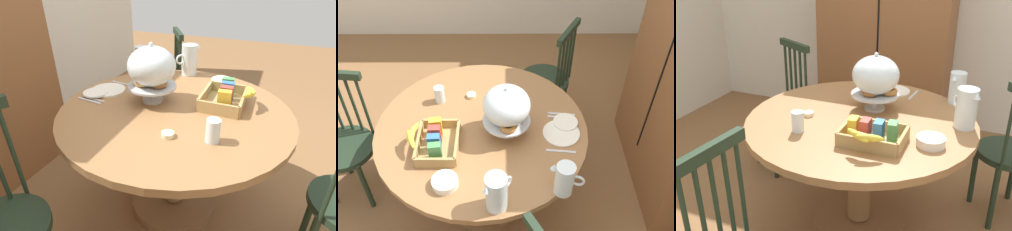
% 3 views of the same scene
% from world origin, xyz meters
% --- Properties ---
extents(wooden_armoire, '(1.18, 0.60, 1.96)m').
position_xyz_m(wooden_armoire, '(-0.41, 1.50, 0.98)').
color(wooden_armoire, brown).
rests_on(wooden_armoire, ground_plane).
extents(dining_table, '(1.28, 1.28, 0.74)m').
position_xyz_m(dining_table, '(-0.14, 0.10, 0.54)').
color(dining_table, olive).
rests_on(dining_table, ground_plane).
extents(windsor_chair_by_cabinet, '(0.45, 0.45, 0.97)m').
position_xyz_m(windsor_chair_by_cabinet, '(0.69, 0.54, 0.45)').
color(windsor_chair_by_cabinet, '#1E2D1E').
rests_on(windsor_chair_by_cabinet, ground_plane).
extents(windsor_chair_facing_door, '(0.45, 0.45, 0.97)m').
position_xyz_m(windsor_chair_facing_door, '(-0.95, 0.58, 0.45)').
color(windsor_chair_facing_door, '#1E2D1E').
rests_on(windsor_chair_facing_door, ground_plane).
extents(pastry_stand_with_dome, '(0.28, 0.28, 0.34)m').
position_xyz_m(pastry_stand_with_dome, '(-0.11, 0.25, 0.94)').
color(pastry_stand_with_dome, silver).
rests_on(pastry_stand_with_dome, dining_table).
extents(orange_juice_pitcher, '(0.16, 0.15, 0.22)m').
position_xyz_m(orange_juice_pitcher, '(0.40, 0.20, 0.84)').
color(orange_juice_pitcher, silver).
rests_on(orange_juice_pitcher, dining_table).
extents(milk_pitcher, '(0.10, 0.18, 0.19)m').
position_xyz_m(milk_pitcher, '(0.32, 0.54, 0.83)').
color(milk_pitcher, silver).
rests_on(milk_pitcher, dining_table).
extents(cereal_basket, '(0.32, 0.30, 0.12)m').
position_xyz_m(cereal_basket, '(0.01, -0.16, 0.79)').
color(cereal_basket, tan).
rests_on(cereal_basket, dining_table).
extents(china_plate_large, '(0.22, 0.22, 0.01)m').
position_xyz_m(china_plate_large, '(-0.09, 0.58, 0.75)').
color(china_plate_large, white).
rests_on(china_plate_large, dining_table).
extents(china_plate_small, '(0.15, 0.15, 0.01)m').
position_xyz_m(china_plate_small, '(-0.17, 0.61, 0.76)').
color(china_plate_small, white).
rests_on(china_plate_small, china_plate_large).
extents(cereal_bowl, '(0.14, 0.14, 0.04)m').
position_xyz_m(cereal_bowl, '(0.28, -0.07, 0.76)').
color(cereal_bowl, white).
rests_on(cereal_bowl, dining_table).
extents(drinking_glass, '(0.06, 0.06, 0.11)m').
position_xyz_m(drinking_glass, '(-0.39, -0.17, 0.80)').
color(drinking_glass, silver).
rests_on(drinking_glass, dining_table).
extents(butter_dish, '(0.06, 0.06, 0.02)m').
position_xyz_m(butter_dish, '(-0.43, 0.02, 0.75)').
color(butter_dish, beige).
rests_on(butter_dish, dining_table).
extents(table_knife, '(0.03, 0.17, 0.01)m').
position_xyz_m(table_knife, '(-0.23, 0.59, 0.74)').
color(table_knife, silver).
rests_on(table_knife, dining_table).
extents(dinner_fork, '(0.03, 0.17, 0.01)m').
position_xyz_m(dinner_fork, '(-0.26, 0.60, 0.74)').
color(dinner_fork, silver).
rests_on(dinner_fork, dining_table).
extents(soup_spoon, '(0.03, 0.17, 0.01)m').
position_xyz_m(soup_spoon, '(0.05, 0.56, 0.74)').
color(soup_spoon, silver).
rests_on(soup_spoon, dining_table).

